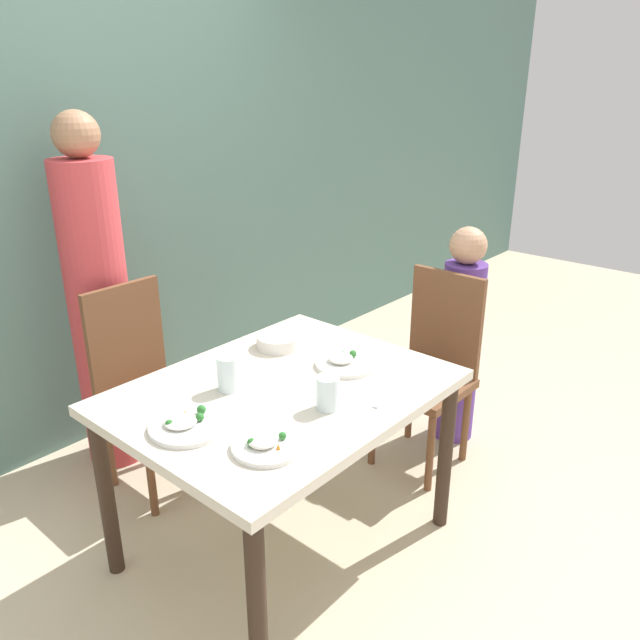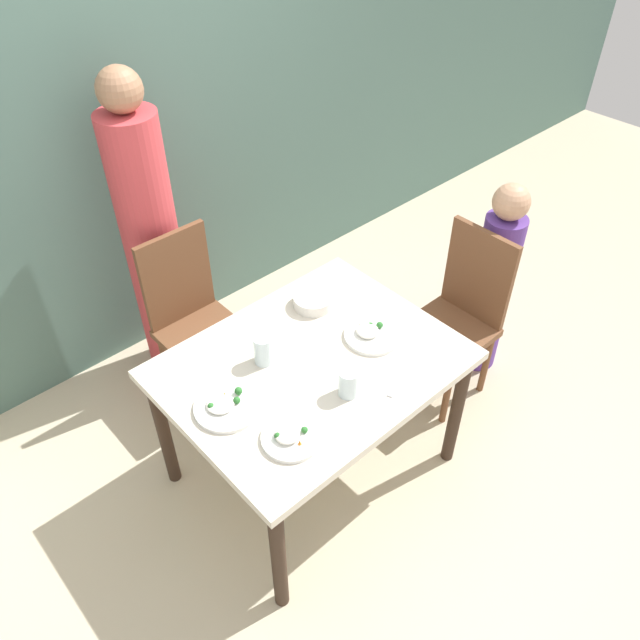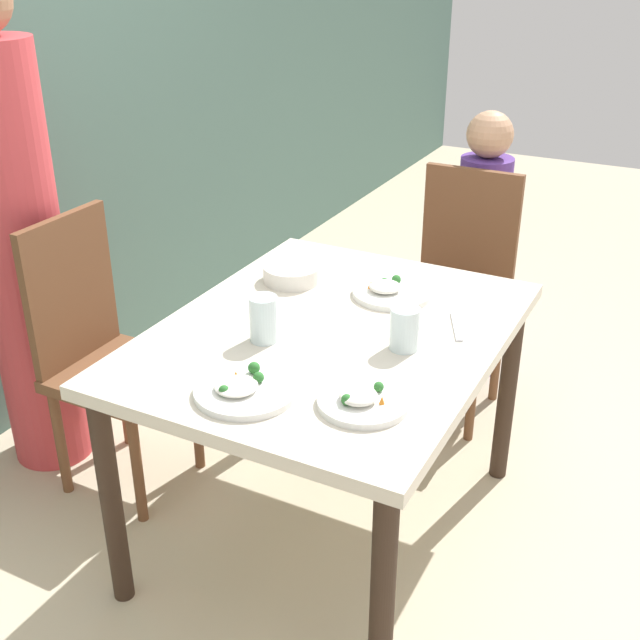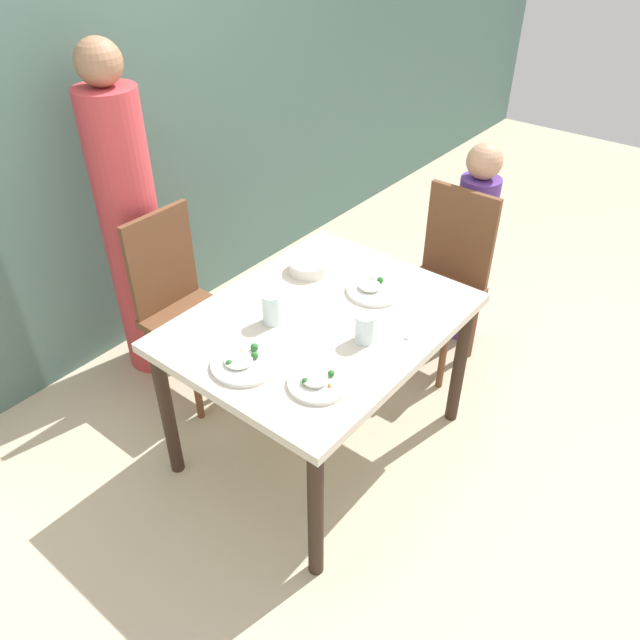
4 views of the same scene
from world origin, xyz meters
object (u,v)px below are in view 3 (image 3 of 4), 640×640
(chair_adult_spot, at_px, (103,349))
(bowl_curry, at_px, (292,273))
(chair_child_spot, at_px, (457,288))
(plate_rice_adult, at_px, (362,400))
(glass_water_tall, at_px, (264,319))
(person_adult, at_px, (22,252))
(person_child, at_px, (479,255))

(chair_adult_spot, relative_size, bowl_curry, 5.15)
(chair_child_spot, bearing_deg, bowl_curry, -116.75)
(plate_rice_adult, height_order, glass_water_tall, glass_water_tall)
(chair_child_spot, height_order, plate_rice_adult, chair_child_spot)
(bowl_curry, distance_m, glass_water_tall, 0.42)
(person_adult, relative_size, bowl_curry, 9.10)
(chair_child_spot, distance_m, bowl_curry, 0.82)
(chair_child_spot, height_order, person_adult, person_adult)
(chair_child_spot, xyz_separation_m, person_adult, (-1.02, 1.20, 0.29))
(person_child, height_order, plate_rice_adult, person_child)
(bowl_curry, bearing_deg, person_child, -19.93)
(chair_child_spot, relative_size, plate_rice_adult, 4.21)
(chair_adult_spot, distance_m, chair_child_spot, 1.36)
(person_adult, bearing_deg, plate_rice_adult, -100.30)
(chair_child_spot, bearing_deg, plate_rice_adult, -82.35)
(person_adult, xyz_separation_m, bowl_curry, (0.33, -0.85, -0.03))
(person_adult, xyz_separation_m, plate_rice_adult, (-0.25, -1.37, -0.05))
(chair_child_spot, xyz_separation_m, plate_rice_adult, (-1.27, -0.17, 0.24))
(person_child, distance_m, bowl_curry, 1.05)
(person_child, xyz_separation_m, glass_water_tall, (-1.36, 0.22, 0.25))
(chair_adult_spot, bearing_deg, plate_rice_adult, -103.17)
(person_adult, bearing_deg, glass_water_tall, -93.84)
(chair_adult_spot, height_order, bowl_curry, chair_adult_spot)
(chair_child_spot, bearing_deg, chair_adult_spot, -131.11)
(chair_adult_spot, height_order, person_child, person_child)
(person_child, relative_size, plate_rice_adult, 5.04)
(person_adult, bearing_deg, person_child, -42.84)
(person_adult, distance_m, glass_water_tall, 0.99)
(person_adult, distance_m, plate_rice_adult, 1.40)
(chair_adult_spot, xyz_separation_m, chair_child_spot, (1.02, -0.89, 0.00))
(person_child, distance_m, glass_water_tall, 1.40)
(bowl_curry, bearing_deg, person_adult, 111.27)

